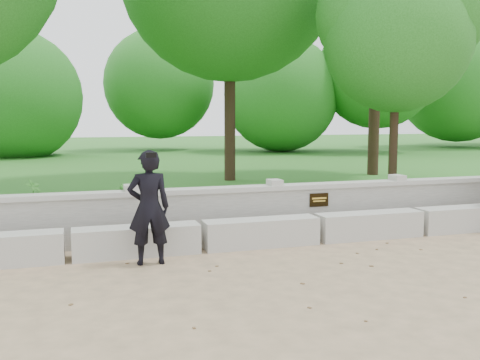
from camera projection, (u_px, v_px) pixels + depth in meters
The scene contains 10 objects.
ground at pixel (378, 273), 7.22m from camera, with size 80.00×80.00×0.00m, color tan.
lawn at pixel (180, 169), 20.47m from camera, with size 40.00×22.00×0.25m, color #287022.
concrete_bench at pixel (317, 229), 8.99m from camera, with size 11.90×0.45×0.45m.
parapet_wall at pixel (300, 208), 9.63m from camera, with size 12.50×0.35×0.90m.
man_main at pixel (149, 207), 7.56m from camera, with size 0.60×0.54×1.64m.
tree_near_right at pixel (397, 27), 12.06m from camera, with size 3.36×3.36×5.56m.
shrub_a at pixel (34, 195), 10.43m from camera, with size 0.34×0.23×0.65m, color #327327.
shrub_b at pixel (286, 199), 10.29m from camera, with size 0.31×0.25×0.57m, color #327327.
shrub_c at pixel (387, 194), 10.95m from camera, with size 0.48×0.42×0.54m, color #327327.
shrub_d at pixel (123, 200), 9.92m from camera, with size 0.36×0.32×0.64m, color #327327.
Camera 1 is at (-3.88, -6.15, 2.09)m, focal length 40.00 mm.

